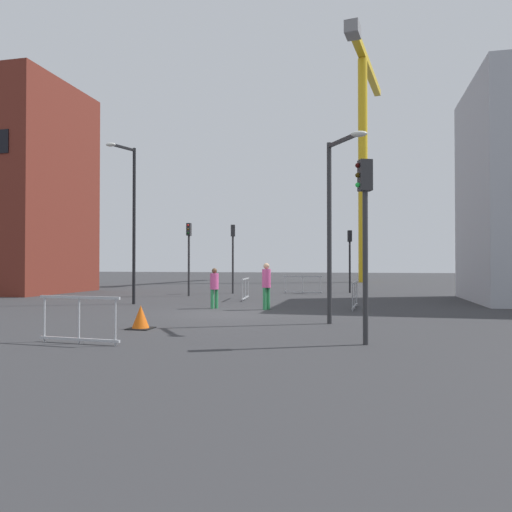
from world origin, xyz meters
The scene contains 16 objects.
ground centered at (0.00, 0.00, 0.00)m, with size 160.00×160.00×0.00m, color #333335.
brick_building centered at (-16.98, 9.43, 6.46)m, with size 8.07×7.50×12.92m.
construction_crane centered at (4.77, 31.40, 15.12)m, with size 3.64×17.59×22.71m.
streetlamp_tall centered at (-5.38, 2.98, 4.12)m, with size 0.75×1.45×7.02m.
streetlamp_short centered at (3.90, -2.26, 3.36)m, with size 1.19×1.47×5.49m.
traffic_light_verge centered at (3.91, 13.66, 2.61)m, with size 0.29×0.39×3.87m.
traffic_light_corner centered at (4.78, -5.66, 2.78)m, with size 0.39×0.33×4.15m.
traffic_light_island centered at (-4.80, 8.73, 2.73)m, with size 0.26×0.38×4.08m.
traffic_light_median centered at (-3.00, 11.48, 2.79)m, with size 0.32×0.39×4.17m.
pedestrian_walking centered at (1.01, 1.87, 1.08)m, with size 0.34×0.34×1.83m.
pedestrian_waiting centered at (-1.15, 1.93, 0.94)m, with size 0.34×0.34×1.63m.
safety_barrier_left_run centered at (-1.56, -6.94, 0.56)m, with size 2.11×0.23×1.08m.
safety_barrier_front centered at (4.40, 3.14, 0.56)m, with size 0.20×2.57×1.08m.
safety_barrier_right_run centered at (-1.04, 6.71, 0.56)m, with size 0.36×2.49×1.08m.
safety_barrier_mid_span centered at (1.18, 12.10, 0.56)m, with size 2.34×0.18×1.08m.
traffic_cone_striped centered at (-1.31, -4.35, 0.31)m, with size 0.65×0.65×0.66m.
Camera 1 is at (4.75, -16.74, 1.82)m, focal length 33.85 mm.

